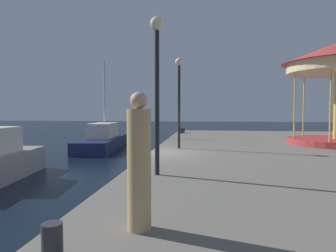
{
  "coord_description": "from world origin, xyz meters",
  "views": [
    {
      "loc": [
        2.24,
        -11.7,
        2.48
      ],
      "look_at": [
        0.14,
        4.97,
        1.64
      ],
      "focal_mm": 30.86,
      "sensor_mm": 36.0,
      "label": 1
    }
  ],
  "objects_px": {
    "bollard_north": "(181,131)",
    "person_mid_promenade": "(139,165)",
    "lamp_post_mid_promenade": "(179,86)",
    "bollard_center": "(183,130)",
    "bollard_south": "(52,240)",
    "sailboat_navy": "(103,139)",
    "lamp_post_near_edge": "(157,67)"
  },
  "relations": [
    {
      "from": "lamp_post_mid_promenade",
      "to": "person_mid_promenade",
      "type": "distance_m",
      "value": 9.33
    },
    {
      "from": "bollard_south",
      "to": "sailboat_navy",
      "type": "bearing_deg",
      "value": 107.95
    },
    {
      "from": "bollard_center",
      "to": "sailboat_navy",
      "type": "bearing_deg",
      "value": -139.1
    },
    {
      "from": "sailboat_navy",
      "to": "lamp_post_mid_promenade",
      "type": "relative_size",
      "value": 1.68
    },
    {
      "from": "sailboat_navy",
      "to": "lamp_post_near_edge",
      "type": "xyz_separation_m",
      "value": [
        5.45,
        -10.83,
        3.02
      ]
    },
    {
      "from": "lamp_post_mid_promenade",
      "to": "person_mid_promenade",
      "type": "relative_size",
      "value": 2.09
    },
    {
      "from": "bollard_north",
      "to": "bollard_center",
      "type": "relative_size",
      "value": 1.0
    },
    {
      "from": "lamp_post_mid_promenade",
      "to": "bollard_north",
      "type": "bearing_deg",
      "value": 93.85
    },
    {
      "from": "sailboat_navy",
      "to": "bollard_center",
      "type": "bearing_deg",
      "value": 40.9
    },
    {
      "from": "lamp_post_mid_promenade",
      "to": "bollard_north",
      "type": "height_order",
      "value": "lamp_post_mid_promenade"
    },
    {
      "from": "person_mid_promenade",
      "to": "bollard_center",
      "type": "bearing_deg",
      "value": 92.24
    },
    {
      "from": "sailboat_navy",
      "to": "bollard_center",
      "type": "height_order",
      "value": "sailboat_navy"
    },
    {
      "from": "bollard_south",
      "to": "bollard_center",
      "type": "xyz_separation_m",
      "value": [
        0.09,
        19.65,
        0.0
      ]
    },
    {
      "from": "bollard_north",
      "to": "person_mid_promenade",
      "type": "xyz_separation_m",
      "value": [
        0.84,
        -18.16,
        0.72
      ]
    },
    {
      "from": "lamp_post_mid_promenade",
      "to": "person_mid_promenade",
      "type": "height_order",
      "value": "lamp_post_mid_promenade"
    },
    {
      "from": "sailboat_navy",
      "to": "person_mid_promenade",
      "type": "distance_m",
      "value": 15.53
    },
    {
      "from": "bollard_south",
      "to": "person_mid_promenade",
      "type": "distance_m",
      "value": 1.42
    },
    {
      "from": "bollard_south",
      "to": "lamp_post_mid_promenade",
      "type": "bearing_deg",
      "value": 86.64
    },
    {
      "from": "sailboat_navy",
      "to": "bollard_center",
      "type": "distance_m",
      "value": 6.68
    },
    {
      "from": "bollard_south",
      "to": "person_mid_promenade",
      "type": "xyz_separation_m",
      "value": [
        0.82,
        0.9,
        0.72
      ]
    },
    {
      "from": "bollard_center",
      "to": "lamp_post_mid_promenade",
      "type": "bearing_deg",
      "value": -87.01
    },
    {
      "from": "lamp_post_mid_promenade",
      "to": "bollard_center",
      "type": "xyz_separation_m",
      "value": [
        -0.5,
        9.61,
        -2.62
      ]
    },
    {
      "from": "bollard_center",
      "to": "person_mid_promenade",
      "type": "distance_m",
      "value": 18.77
    },
    {
      "from": "bollard_north",
      "to": "bollard_south",
      "type": "relative_size",
      "value": 1.0
    },
    {
      "from": "sailboat_navy",
      "to": "bollard_north",
      "type": "relative_size",
      "value": 17.25
    },
    {
      "from": "bollard_center",
      "to": "person_mid_promenade",
      "type": "bearing_deg",
      "value": -87.76
    },
    {
      "from": "lamp_post_near_edge",
      "to": "bollard_south",
      "type": "relative_size",
      "value": 10.36
    },
    {
      "from": "person_mid_promenade",
      "to": "bollard_south",
      "type": "bearing_deg",
      "value": -132.2
    },
    {
      "from": "sailboat_navy",
      "to": "bollard_north",
      "type": "bearing_deg",
      "value": 37.47
    },
    {
      "from": "sailboat_navy",
      "to": "bollard_south",
      "type": "relative_size",
      "value": 17.25
    },
    {
      "from": "bollard_south",
      "to": "bollard_center",
      "type": "distance_m",
      "value": 19.65
    },
    {
      "from": "bollard_south",
      "to": "bollard_center",
      "type": "bearing_deg",
      "value": 89.75
    }
  ]
}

